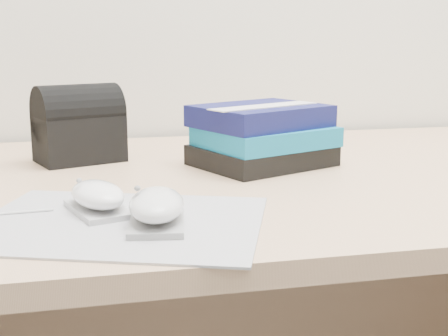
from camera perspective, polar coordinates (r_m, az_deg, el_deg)
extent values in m
cube|color=tan|center=(1.03, 3.03, -1.25)|extent=(1.60, 0.80, 0.03)
cube|color=tan|center=(1.50, -1.14, -11.58)|extent=(1.52, 0.03, 0.35)
cube|color=gray|center=(0.77, -9.53, -4.92)|extent=(0.41, 0.37, 0.00)
cube|color=#ABABAE|center=(0.81, -11.42, -3.72)|extent=(0.09, 0.12, 0.01)
ellipsoid|color=white|center=(0.80, -11.47, -2.38)|extent=(0.09, 0.12, 0.03)
ellipsoid|color=#98989B|center=(0.80, -13.11, -1.13)|extent=(0.01, 0.01, 0.01)
cube|color=gray|center=(0.75, -6.14, -4.88)|extent=(0.08, 0.13, 0.01)
ellipsoid|color=silver|center=(0.74, -6.18, -3.32)|extent=(0.08, 0.12, 0.03)
ellipsoid|color=gray|center=(0.73, -7.93, -1.85)|extent=(0.01, 0.01, 0.01)
cube|color=black|center=(1.09, 3.49, 1.16)|extent=(0.26, 0.24, 0.03)
cube|color=#0E73A1|center=(1.08, 3.82, 2.91)|extent=(0.26, 0.23, 0.03)
cube|color=#11154F|center=(1.08, 3.34, 4.78)|extent=(0.26, 0.24, 0.04)
cube|color=silver|center=(1.05, 3.69, 5.66)|extent=(0.21, 0.13, 0.00)
cube|color=black|center=(1.14, -13.10, 2.64)|extent=(0.17, 0.14, 0.08)
cylinder|color=black|center=(1.14, -13.21, 4.98)|extent=(0.17, 0.14, 0.10)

